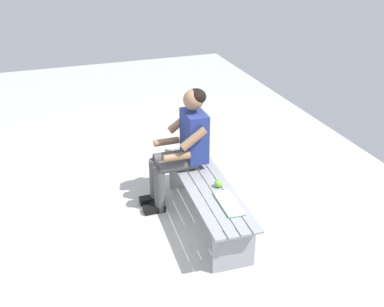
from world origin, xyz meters
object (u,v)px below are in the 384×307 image
at_px(bench_near, 207,193).
at_px(person_seated, 183,144).
at_px(book_open, 228,203).
at_px(apple, 218,183).

distance_m(bench_near, person_seated, 0.55).
distance_m(person_seated, book_open, 0.86).
relative_size(bench_near, book_open, 4.06).
bearing_deg(apple, bench_near, 44.13).
bearing_deg(bench_near, book_open, -171.99).
relative_size(person_seated, book_open, 2.95).
xyz_separation_m(person_seated, book_open, (-0.81, -0.15, -0.23)).
bearing_deg(person_seated, bench_near, -166.82).
height_order(apple, book_open, apple).
distance_m(apple, book_open, 0.31).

